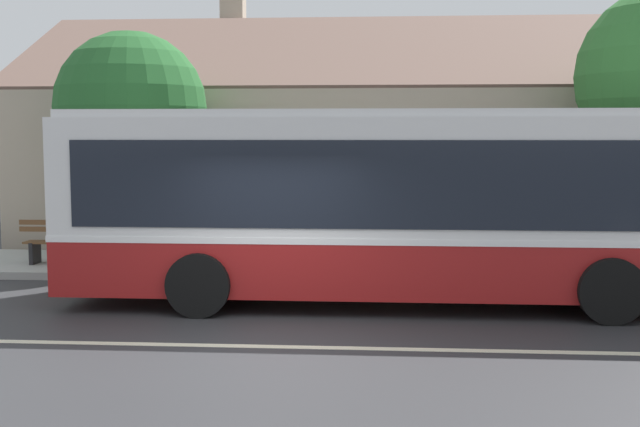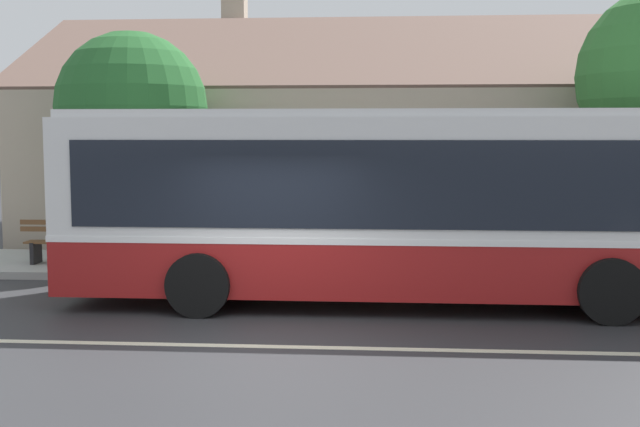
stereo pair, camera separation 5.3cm
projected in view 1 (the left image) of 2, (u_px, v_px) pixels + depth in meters
ground_plane at (258, 347)px, 10.67m from camera, size 300.00×300.00×0.00m
sidewalk_far at (302, 267)px, 16.62m from camera, size 60.00×3.00×0.15m
lane_divider_stripe at (258, 346)px, 10.67m from camera, size 60.00×0.16×0.01m
community_building at (421, 159)px, 23.54m from camera, size 21.42×10.09×7.24m
transit_bus at (390, 201)px, 13.25m from camera, size 10.73×2.79×3.20m
bench_by_building at (68, 244)px, 16.42m from camera, size 1.83×0.51×0.94m
bench_down_street at (263, 244)px, 16.42m from camera, size 1.70×0.51×0.94m
street_tree_secondary at (131, 114)px, 17.67m from camera, size 3.32×3.32×5.06m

